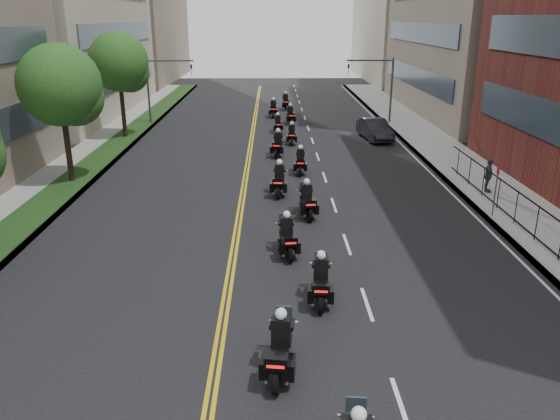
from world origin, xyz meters
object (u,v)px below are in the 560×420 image
Objects in this scene: motorcycle_3 at (321,282)px; motorcycle_12 at (273,109)px; motorcycle_5 at (307,202)px; parked_sedan at (375,129)px; pedestrian_c at (488,176)px; motorcycle_2 at (280,349)px; motorcycle_10 at (278,125)px; motorcycle_4 at (287,238)px; motorcycle_11 at (290,116)px; motorcycle_7 at (300,162)px; motorcycle_9 at (292,135)px; motorcycle_13 at (286,102)px; motorcycle_8 at (278,145)px; motorcycle_6 at (279,181)px.

motorcycle_3 is 35.21m from motorcycle_12.
motorcycle_12 is at bearing 86.71° from motorcycle_5.
parked_sedan is at bearing 63.39° from motorcycle_5.
motorcycle_2 is at bearing 158.48° from pedestrian_c.
motorcycle_10 is at bearing 150.91° from parked_sedan.
motorcycle_4 is at bearing -93.21° from motorcycle_10.
motorcycle_10 is at bearing 86.86° from motorcycle_5.
parked_sedan is at bearing -52.06° from motorcycle_12.
motorcycle_11 reaches higher than motorcycle_4.
motorcycle_11 reaches higher than motorcycle_7.
motorcycle_3 is 3.95m from motorcycle_4.
motorcycle_9 is at bearing -80.72° from motorcycle_10.
motorcycle_13 is at bearing 34.20° from pedestrian_c.
motorcycle_2 is 23.92m from motorcycle_8.
motorcycle_7 is at bearing -85.29° from motorcycle_12.
motorcycle_6 reaches higher than motorcycle_13.
motorcycle_7 is at bearing 83.06° from motorcycle_5.
motorcycle_4 is 0.94× the size of motorcycle_6.
motorcycle_11 is 0.98× the size of motorcycle_13.
motorcycle_8 is (-1.31, 4.33, 0.06)m from motorcycle_7.
motorcycle_10 is 3.85m from motorcycle_11.
motorcycle_5 is 1.13× the size of motorcycle_10.
motorcycle_5 is at bearing -77.25° from motorcycle_8.
motorcycle_2 is at bearing -91.14° from motorcycle_7.
motorcycle_4 reaches higher than motorcycle_10.
motorcycle_3 is 23.75m from motorcycle_9.
motorcycle_12 and motorcycle_13 have the same top height.
motorcycle_4 is at bearing -97.39° from motorcycle_11.
motorcycle_4 is at bearing -90.70° from motorcycle_9.
motorcycle_3 is 25.99m from parked_sedan.
motorcycle_13 is at bearing 83.97° from motorcycle_5.
motorcycle_5 is 10.24m from pedestrian_c.
motorcycle_2 reaches higher than motorcycle_9.
motorcycle_12 reaches higher than motorcycle_9.
motorcycle_8 reaches higher than motorcycle_12.
motorcycle_5 is 11.93m from motorcycle_8.
motorcycle_8 is (0.22, 23.92, 0.00)m from motorcycle_2.
motorcycle_7 is 0.95× the size of motorcycle_11.
pedestrian_c is (10.86, -16.70, 0.41)m from motorcycle_10.
motorcycle_8 is at bearing 97.03° from motorcycle_2.
motorcycle_10 is at bearing 47.82° from pedestrian_c.
motorcycle_8 is (-0.18, 16.25, 0.04)m from motorcycle_4.
motorcycle_6 is at bearing -98.79° from motorcycle_11.
motorcycle_8 is 19.50m from motorcycle_13.
motorcycle_2 is at bearing -90.81° from motorcycle_9.
motorcycle_5 is 0.98× the size of motorcycle_13.
motorcycle_2 is at bearing -112.68° from parked_sedan.
motorcycle_12 is (-0.21, 23.60, -0.02)m from motorcycle_6.
motorcycle_7 is (1.52, 19.59, -0.06)m from motorcycle_2.
motorcycle_3 is 0.96× the size of motorcycle_13.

